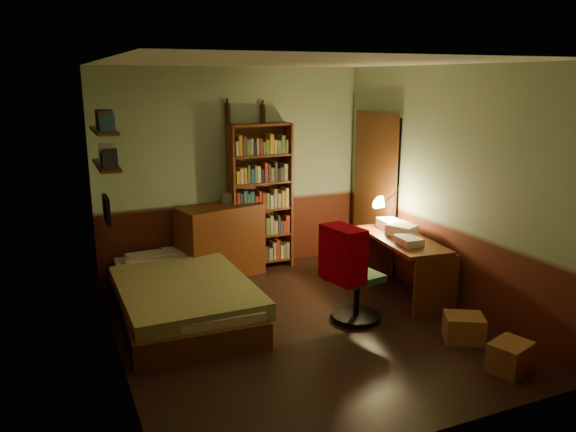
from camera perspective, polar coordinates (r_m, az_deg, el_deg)
name	(u,v)px	position (r m, az deg, el deg)	size (l,w,h in m)	color
floor	(298,327)	(5.84, 1.00, -11.17)	(3.50, 4.00, 0.02)	black
ceiling	(299,61)	(5.30, 1.12, 15.45)	(3.50, 4.00, 0.02)	silver
wall_back	(233,171)	(7.26, -5.59, 4.59)	(3.50, 0.02, 2.60)	gray
wall_left	(109,220)	(4.97, -17.72, -0.35)	(0.02, 4.00, 2.60)	gray
wall_right	(445,188)	(6.35, 15.68, 2.79)	(0.02, 4.00, 2.60)	gray
wall_front	(428,263)	(3.75, 14.01, -4.63)	(3.50, 0.02, 2.60)	gray
doorway	(376,193)	(7.41, 8.97, 2.32)	(0.06, 0.90, 2.00)	black
door_trim	(374,193)	(7.39, 8.74, 2.30)	(0.02, 0.98, 2.08)	#4C2812
bed	(180,282)	(6.15, -10.92, -6.57)	(1.24, 2.32, 0.69)	#5F6C3F
dresser	(221,241)	(7.14, -6.87, -2.53)	(1.03, 0.52, 0.92)	#532610
mini_stereo	(232,197)	(7.19, -5.68, 1.91)	(0.24, 0.19, 0.13)	#B2B2B7
bookshelf	(260,198)	(7.28, -2.82, 1.88)	(0.82, 0.25, 1.91)	#532610
bottle_left	(228,114)	(7.11, -6.16, 10.31)	(0.07, 0.07, 0.25)	black
bottle_right	(263,114)	(7.27, -2.56, 10.36)	(0.06, 0.06, 0.23)	black
desk	(401,267)	(6.58, 11.38, -5.12)	(0.54, 1.31, 0.70)	#532610
paper_stack	(402,230)	(6.56, 11.48, -1.41)	(0.23, 0.31, 0.13)	silver
desk_lamp	(392,203)	(6.94, 10.56, 1.32)	(0.17, 0.17, 0.56)	black
office_chair	(357,273)	(5.84, 7.07, -5.72)	(0.52, 0.45, 1.03)	#2C532D
red_jacket	(341,194)	(5.75, 5.42, 2.22)	(0.26, 0.47, 0.56)	#A50012
wall_shelf_lower	(106,165)	(6.00, -17.96, 4.92)	(0.20, 0.90, 0.03)	#532610
wall_shelf_upper	(104,131)	(5.96, -18.21, 8.24)	(0.20, 0.90, 0.03)	#532610
framed_picture	(106,210)	(5.57, -17.96, 0.59)	(0.04, 0.32, 0.26)	black
cardboard_box_a	(510,357)	(5.33, 21.63, -13.15)	(0.35, 0.28, 0.26)	brown
cardboard_box_b	(464,328)	(5.75, 17.43, -10.79)	(0.36, 0.30, 0.25)	brown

